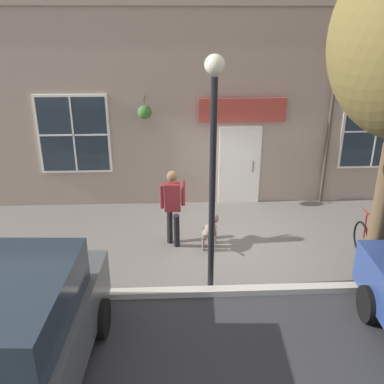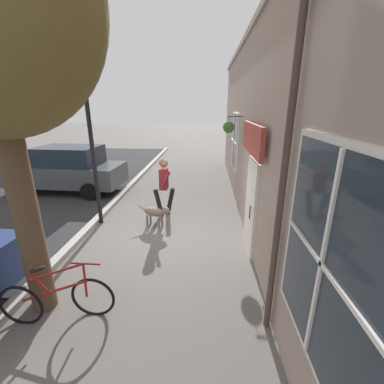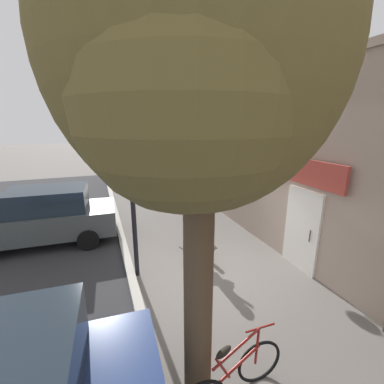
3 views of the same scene
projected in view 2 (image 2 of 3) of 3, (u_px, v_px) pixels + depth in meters
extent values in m
plane|color=#66605B|center=(161.00, 235.00, 6.65)|extent=(90.00, 90.00, 0.00)
cube|color=#B2ADA3|center=(86.00, 231.00, 6.75)|extent=(0.20, 28.00, 0.12)
cube|color=gray|center=(261.00, 139.00, 5.73)|extent=(0.30, 18.00, 4.95)
cube|color=gray|center=(272.00, 4.00, 4.91)|extent=(0.42, 18.00, 0.16)
cube|color=white|center=(252.00, 206.00, 5.75)|extent=(0.10, 1.10, 2.10)
cube|color=#232D38|center=(250.00, 208.00, 5.77)|extent=(0.03, 0.90, 1.90)
cylinder|color=#47382D|center=(250.00, 212.00, 5.43)|extent=(0.03, 0.03, 0.30)
cube|color=#AD3D33|center=(252.00, 138.00, 5.28)|extent=(0.08, 2.20, 0.60)
cylinder|color=#47382D|center=(283.00, 186.00, 3.22)|extent=(0.09, 0.09, 4.46)
cylinder|color=#47382D|center=(235.00, 116.00, 7.47)|extent=(0.44, 0.04, 0.04)
cylinder|color=#47382D|center=(229.00, 123.00, 7.54)|extent=(0.01, 0.01, 0.34)
cone|color=#2D2823|center=(229.00, 130.00, 7.61)|extent=(0.32, 0.32, 0.18)
sphere|color=#3D6B33|center=(229.00, 127.00, 7.58)|extent=(0.34, 0.34, 0.34)
cube|color=white|center=(235.00, 141.00, 9.50)|extent=(0.08, 1.82, 2.02)
cube|color=#232D38|center=(234.00, 141.00, 9.50)|extent=(0.03, 1.70, 1.90)
cube|color=white|center=(234.00, 141.00, 9.50)|extent=(0.04, 0.04, 1.90)
cube|color=white|center=(234.00, 141.00, 9.50)|extent=(0.04, 1.70, 0.04)
cube|color=white|center=(328.00, 264.00, 2.11)|extent=(0.08, 1.82, 2.02)
cube|color=#232D38|center=(325.00, 264.00, 2.11)|extent=(0.03, 1.70, 1.90)
cube|color=white|center=(322.00, 264.00, 2.11)|extent=(0.04, 0.04, 1.90)
cube|color=white|center=(322.00, 264.00, 2.11)|extent=(0.04, 1.70, 0.04)
cylinder|color=black|center=(170.00, 201.00, 7.84)|extent=(0.31, 0.14, 0.85)
cylinder|color=black|center=(159.00, 203.00, 7.71)|extent=(0.31, 0.14, 0.85)
cube|color=maroon|center=(164.00, 179.00, 7.54)|extent=(0.23, 0.35, 0.61)
sphere|color=#936B4C|center=(164.00, 163.00, 7.40)|extent=(0.23, 0.23, 0.23)
sphere|color=brown|center=(163.00, 163.00, 7.39)|extent=(0.22, 0.22, 0.22)
cylinder|color=maroon|center=(164.00, 176.00, 7.76)|extent=(0.16, 0.09, 0.57)
cylinder|color=maroon|center=(166.00, 180.00, 7.30)|extent=(0.33, 0.09, 0.52)
ellipsoid|color=#7F6B5B|center=(154.00, 212.00, 7.04)|extent=(0.69, 0.48, 0.24)
cylinder|color=#7F6B5B|center=(162.00, 221.00, 7.11)|extent=(0.06, 0.06, 0.32)
cylinder|color=#7F6B5B|center=(159.00, 223.00, 6.98)|extent=(0.06, 0.06, 0.32)
cylinder|color=#7F6B5B|center=(150.00, 218.00, 7.27)|extent=(0.06, 0.06, 0.32)
cylinder|color=#7F6B5B|center=(147.00, 221.00, 7.13)|extent=(0.06, 0.06, 0.32)
sphere|color=#7F6B5B|center=(166.00, 211.00, 6.85)|extent=(0.20, 0.20, 0.20)
cone|color=#7F6B5B|center=(170.00, 212.00, 6.82)|extent=(0.13, 0.12, 0.09)
cone|color=#7F6B5B|center=(166.00, 207.00, 6.87)|extent=(0.06, 0.06, 0.07)
cone|color=#7F6B5B|center=(165.00, 208.00, 6.79)|extent=(0.06, 0.06, 0.07)
cylinder|color=#7F6B5B|center=(142.00, 208.00, 7.18)|extent=(0.21, 0.11, 0.14)
cylinder|color=brown|center=(26.00, 214.00, 3.78)|extent=(0.37, 0.37, 3.34)
torus|color=black|center=(93.00, 297.00, 4.03)|extent=(0.70, 0.05, 0.70)
torus|color=black|center=(21.00, 306.00, 3.86)|extent=(0.70, 0.05, 0.70)
cylinder|color=maroon|center=(55.00, 291.00, 3.88)|extent=(0.95, 0.26, 0.28)
cylinder|color=maroon|center=(41.00, 284.00, 3.81)|extent=(0.27, 0.10, 0.46)
cylinder|color=maroon|center=(55.00, 272.00, 3.79)|extent=(0.80, 0.22, 0.24)
cylinder|color=maroon|center=(85.00, 281.00, 3.91)|extent=(0.06, 0.05, 0.58)
cylinder|color=maroon|center=(85.00, 264.00, 3.82)|extent=(0.46, 0.03, 0.03)
ellipsoid|color=black|center=(37.00, 269.00, 3.72)|extent=(0.26, 0.15, 0.12)
cube|color=#474C4C|center=(67.00, 174.00, 9.91)|extent=(4.39, 1.98, 0.76)
cube|color=#1E2833|center=(69.00, 156.00, 9.66)|extent=(2.31, 1.66, 0.68)
cylinder|color=black|center=(20.00, 189.00, 9.35)|extent=(0.63, 0.21, 0.62)
cylinder|color=black|center=(50.00, 176.00, 11.01)|extent=(0.63, 0.21, 0.62)
cylinder|color=black|center=(89.00, 192.00, 9.06)|extent=(0.63, 0.21, 0.62)
cylinder|color=black|center=(110.00, 178.00, 10.72)|extent=(0.63, 0.21, 0.62)
cylinder|color=black|center=(93.00, 156.00, 6.75)|extent=(0.11, 0.11, 3.87)
sphere|color=beige|center=(82.00, 68.00, 6.08)|extent=(0.32, 0.32, 0.32)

